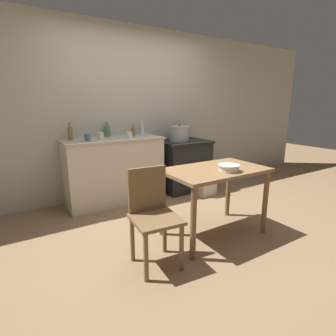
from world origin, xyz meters
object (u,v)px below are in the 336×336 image
object	(u,v)px
work_table	(215,179)
mixing_bowl_large	(229,167)
bottle_center_left	(142,129)
bottle_mid_left	(133,132)
cup_mid_right	(129,135)
bottle_far_left	(107,131)
flour_sack	(207,182)
cup_center	(87,137)
cup_center_right	(101,136)
stock_pot	(179,133)
bottle_left	(70,133)
stove	(183,165)
chair	(153,213)

from	to	relation	value
work_table	mixing_bowl_large	size ratio (longest dim) A/B	4.91
mixing_bowl_large	bottle_center_left	world-z (taller)	bottle_center_left
bottle_mid_left	cup_mid_right	world-z (taller)	bottle_mid_left
bottle_far_left	cup_mid_right	bearing A→B (deg)	-63.68
flour_sack	cup_center	distance (m)	1.93
bottle_far_left	cup_center_right	size ratio (longest dim) A/B	2.27
bottle_center_left	bottle_mid_left	bearing A→B (deg)	-161.17
mixing_bowl_large	bottle_mid_left	size ratio (longest dim) A/B	1.29
flour_sack	stock_pot	world-z (taller)	stock_pot
work_table	bottle_center_left	world-z (taller)	bottle_center_left
bottle_center_left	cup_center_right	bearing A→B (deg)	-166.32
cup_center	cup_mid_right	xyz separation A→B (m)	(0.55, -0.09, 0.00)
work_table	cup_mid_right	bearing A→B (deg)	105.85
bottle_left	bottle_far_left	bearing A→B (deg)	9.59
bottle_center_left	bottle_far_left	bearing A→B (deg)	174.52
cup_center	bottle_far_left	bearing A→B (deg)	37.60
bottle_far_left	cup_center_right	xyz separation A→B (m)	(-0.18, -0.23, -0.04)
bottle_left	cup_mid_right	world-z (taller)	bottle_left
cup_center_right	cup_mid_right	bearing A→B (deg)	-21.96
work_table	cup_mid_right	world-z (taller)	cup_mid_right
work_table	bottle_far_left	distance (m)	1.86
mixing_bowl_large	bottle_center_left	xyz separation A→B (m)	(-0.06, 1.83, 0.24)
flour_sack	mixing_bowl_large	size ratio (longest dim) A/B	1.88
bottle_left	cup_center	xyz separation A→B (m)	(0.17, -0.19, -0.05)
bottle_far_left	cup_mid_right	distance (m)	0.42
bottle_center_left	stove	bearing A→B (deg)	-16.25
bottle_left	bottle_mid_left	distance (m)	0.91
stock_pot	cup_center	xyz separation A→B (m)	(-1.48, -0.03, 0.04)
cup_center_right	cup_center	bearing A→B (deg)	-163.83
bottle_mid_left	cup_center_right	world-z (taller)	bottle_mid_left
mixing_bowl_large	stock_pot	bearing A→B (deg)	72.85
chair	mixing_bowl_large	xyz separation A→B (m)	(0.86, -0.04, 0.32)
mixing_bowl_large	bottle_left	bearing A→B (deg)	122.67
bottle_far_left	bottle_center_left	distance (m)	0.55
flour_sack	stock_pot	xyz separation A→B (m)	(-0.23, 0.45, 0.74)
bottle_center_left	work_table	bearing A→B (deg)	-89.19
cup_center	cup_center_right	world-z (taller)	cup_center_right
flour_sack	bottle_far_left	xyz separation A→B (m)	(-1.34, 0.70, 0.82)
stove	flour_sack	size ratio (longest dim) A/B	1.99
bottle_left	bottle_center_left	bearing A→B (deg)	2.05
chair	stock_pot	distance (m)	2.16
work_table	bottle_center_left	size ratio (longest dim) A/B	4.73
mixing_bowl_large	bottle_center_left	bearing A→B (deg)	92.00
cup_center	mixing_bowl_large	bearing A→B (deg)	-58.55
cup_center_right	flour_sack	bearing A→B (deg)	-17.24
mixing_bowl_large	cup_center	bearing A→B (deg)	121.45
bottle_mid_left	bottle_center_left	size ratio (longest dim) A/B	0.75
mixing_bowl_large	bottle_center_left	size ratio (longest dim) A/B	0.96
flour_sack	mixing_bowl_large	bearing A→B (deg)	-121.63
cup_center_right	bottle_far_left	bearing A→B (deg)	52.36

